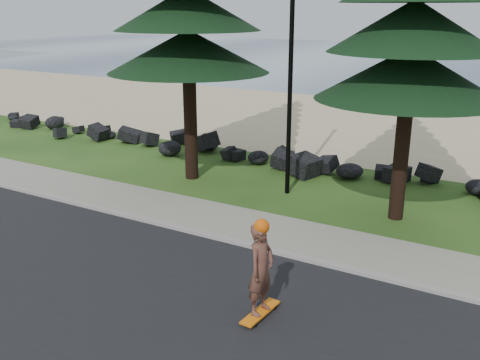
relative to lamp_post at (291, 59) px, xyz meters
The scene contains 8 objects.
ground 5.23m from the lamp_post, 90.00° to the right, with size 160.00×160.00×0.00m, color #234515.
road 8.74m from the lamp_post, 90.00° to the right, with size 160.00×7.00×0.02m, color black.
kerb 5.79m from the lamp_post, 90.00° to the right, with size 160.00×0.20×0.10m, color #9C948D.
sidewalk 5.08m from the lamp_post, 90.00° to the right, with size 160.00×2.00×0.08m, color gray.
beach_sand 12.03m from the lamp_post, 90.00° to the left, with size 160.00×15.00×0.01m, color tan.
seawall_boulders 4.78m from the lamp_post, 90.00° to the left, with size 60.00×2.40×1.10m, color black, non-canonical shape.
lamp_post is the anchor object (origin of this frame).
skateboarder 7.83m from the lamp_post, 68.76° to the right, with size 0.47×1.07×1.97m.
Camera 1 is at (6.67, -11.29, 5.57)m, focal length 40.00 mm.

